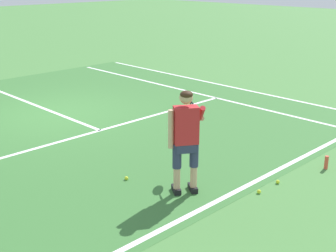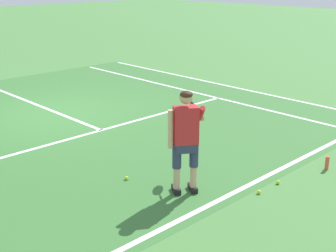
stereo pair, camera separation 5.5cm
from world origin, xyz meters
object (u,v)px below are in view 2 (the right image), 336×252
tennis_ball_near_feet (127,178)px  tennis_ball_by_baseline (278,182)px  tennis_player (186,135)px  water_bottle (327,163)px  tennis_ball_mid_court (259,192)px

tennis_ball_near_feet → tennis_ball_by_baseline: 2.60m
tennis_player → tennis_ball_by_baseline: bearing=-33.8°
tennis_player → water_bottle: 2.90m
tennis_player → water_bottle: (2.51, -1.17, -0.86)m
tennis_player → tennis_ball_near_feet: tennis_player is taller
tennis_player → water_bottle: size_ratio=6.85×
tennis_ball_by_baseline → tennis_ball_mid_court: bearing=178.9°
tennis_player → tennis_ball_mid_court: size_ratio=25.95×
water_bottle → tennis_ball_by_baseline: bearing=167.1°
tennis_player → tennis_ball_near_feet: bearing=111.7°
tennis_ball_by_baseline → water_bottle: bearing=-12.9°
tennis_ball_near_feet → tennis_ball_mid_court: bearing=-57.5°
tennis_ball_by_baseline → water_bottle: (1.17, -0.27, 0.09)m
tennis_ball_mid_court → water_bottle: size_ratio=0.26×
tennis_ball_near_feet → tennis_player: bearing=-68.3°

